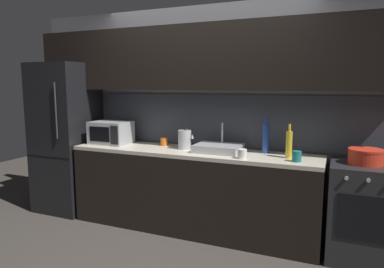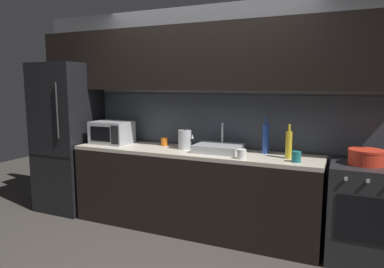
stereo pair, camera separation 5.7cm
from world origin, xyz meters
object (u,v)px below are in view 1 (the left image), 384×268
kettle (185,140)px  wine_bottle_yellow (289,144)px  microwave (111,133)px  mug_orange (164,142)px  mug_white (242,154)px  refrigerator (67,137)px  wine_bottle_blue (266,138)px  mug_teal (297,156)px  oven_range (363,212)px  cooking_pot (366,157)px

kettle → wine_bottle_yellow: wine_bottle_yellow is taller
microwave → mug_orange: 0.67m
mug_white → mug_orange: mug_white is taller
kettle → mug_white: kettle is taller
refrigerator → wine_bottle_blue: refrigerator is taller
mug_white → mug_teal: 0.51m
mug_teal → mug_white: bearing=-172.1°
microwave → oven_range: bearing=-0.4°
wine_bottle_yellow → cooking_pot: 0.68m
cooking_pot → wine_bottle_yellow: bearing=-179.5°
oven_range → mug_orange: (-2.13, 0.15, 0.50)m
microwave → mug_orange: bearing=10.9°
cooking_pot → mug_white: bearing=-169.1°
mug_orange → cooking_pot: 2.12m
mug_orange → mug_teal: bearing=-10.5°
oven_range → mug_white: (-1.09, -0.21, 0.50)m
wine_bottle_yellow → mug_white: 0.47m
kettle → cooking_pot: bearing=-1.4°
oven_range → cooking_pot: size_ratio=2.98×
refrigerator → mug_white: bearing=-5.0°
microwave → cooking_pot: size_ratio=1.53×
wine_bottle_yellow → refrigerator: bearing=179.9°
mug_white → mug_teal: bearing=7.9°
kettle → mug_white: bearing=-19.2°
microwave → mug_teal: size_ratio=4.60×
wine_bottle_yellow → wine_bottle_blue: wine_bottle_blue is taller
oven_range → microwave: 2.84m
oven_range → wine_bottle_blue: (-0.94, 0.16, 0.61)m
cooking_pot → microwave: bearing=179.6°
microwave → mug_white: microwave is taller
refrigerator → kettle: refrigerator is taller
refrigerator → oven_range: size_ratio=2.08×
kettle → mug_teal: bearing=-8.5°
wine_bottle_yellow → mug_teal: bearing=-55.7°
microwave → mug_orange: (0.66, 0.13, -0.09)m
kettle → cooking_pot: kettle is taller
microwave → mug_white: bearing=-7.6°
microwave → cooking_pot: (2.77, -0.02, -0.07)m
microwave → wine_bottle_blue: wine_bottle_blue is taller
mug_white → mug_orange: (-1.03, 0.35, -0.00)m
mug_orange → oven_range: bearing=-3.9°
wine_bottle_yellow → cooking_pot: wine_bottle_yellow is taller
refrigerator → cooking_pot: refrigerator is taller
oven_range → kettle: (-1.82, 0.04, 0.56)m
kettle → mug_orange: bearing=161.8°
oven_range → mug_orange: mug_orange is taller
kettle → wine_bottle_blue: 0.88m
mug_orange → mug_white: bearing=-18.9°
refrigerator → kettle: size_ratio=7.98×
oven_range → microwave: size_ratio=1.96×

